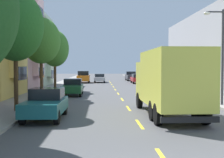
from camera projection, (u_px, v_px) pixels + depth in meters
The scene contains 16 objects.
ground_plane at pixel (114, 88), 35.90m from camera, with size 160.00×160.00×0.00m, color #4C4C4F.
sidewalk_left at pixel (54, 89), 33.60m from camera, with size 3.20×120.00×0.14m, color gray.
sidewalk_right at pixel (175, 88), 34.20m from camera, with size 3.20×120.00×0.14m, color gray.
lane_centerline_dashes at pixel (117, 91), 30.41m from camera, with size 0.14×47.20×0.01m.
townhouse_fifth_sage at pixel (10, 53), 39.05m from camera, with size 11.26×7.56×9.45m.
street_tree_second at pixel (15, 26), 15.85m from camera, with size 3.08×3.08×6.64m.
street_tree_third at pixel (41, 41), 22.85m from camera, with size 3.05×3.05×6.35m.
street_tree_farthest at pixel (55, 49), 29.86m from camera, with size 2.89×2.89×6.22m.
street_lamp at pixel (220, 49), 18.49m from camera, with size 1.35×0.28×6.08m.
delivery_box_truck at pixel (169, 79), 15.01m from camera, with size 2.51×7.50×3.38m.
parked_suv_orange at pixel (84, 77), 47.62m from camera, with size 1.97×4.81×1.93m.
parked_hatchback_teal at pixel (46, 103), 14.28m from camera, with size 1.78×4.02×1.50m.
parked_wagon_red at pixel (137, 78), 45.88m from camera, with size 1.85×4.71×1.50m.
parked_pickup_charcoal at pixel (131, 76), 55.36m from camera, with size 2.04×5.32×1.73m.
parked_hatchback_forest at pixel (73, 87), 26.22m from camera, with size 1.78×4.02×1.50m.
moving_silver_sedan at pixel (100, 78), 48.68m from camera, with size 1.80×4.50×1.43m.
Camera 1 is at (-1.78, -5.78, 2.54)m, focal length 46.42 mm.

